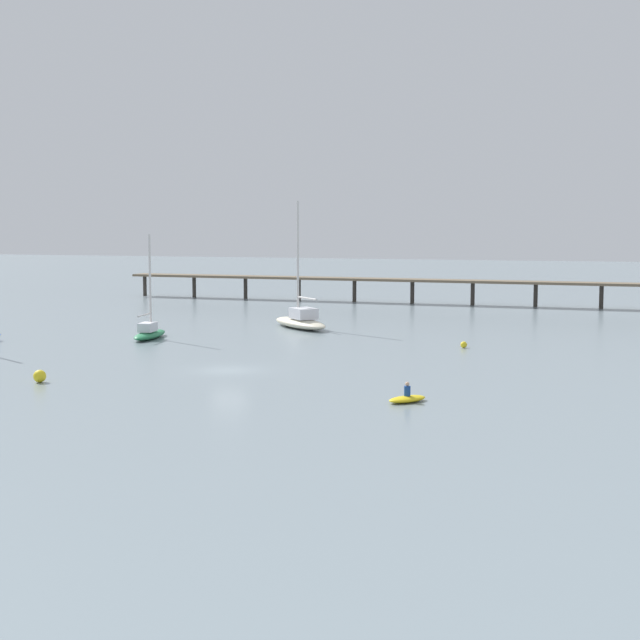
# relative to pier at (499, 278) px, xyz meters

# --- Properties ---
(ground_plane) EXTENTS (400.00, 400.00, 0.00)m
(ground_plane) POSITION_rel_pier_xyz_m (-10.66, -56.59, -3.31)
(ground_plane) COLOR gray
(pier) EXTENTS (77.25, 4.50, 6.22)m
(pier) POSITION_rel_pier_xyz_m (0.00, 0.00, 0.00)
(pier) COLOR brown
(pier) RESTS_ON ground_plane
(sailboat_green) EXTENTS (2.57, 6.35, 8.97)m
(sailboat_green) POSITION_rel_pier_xyz_m (-24.25, -42.49, -2.68)
(sailboat_green) COLOR #287F4C
(sailboat_green) RESTS_ON ground_plane
(sailboat_cream) EXTENTS (8.44, 8.42, 12.02)m
(sailboat_cream) POSITION_rel_pier_xyz_m (-14.60, -30.59, -2.54)
(sailboat_cream) COLOR beige
(sailboat_cream) RESTS_ON ground_plane
(dinghy_yellow) EXTENTS (2.37, 2.65, 1.14)m
(dinghy_yellow) POSITION_rel_pier_xyz_m (3.39, -64.02, -3.10)
(dinghy_yellow) COLOR yellow
(dinghy_yellow) RESTS_ON ground_plane
(mooring_buoy_mid) EXTENTS (0.80, 0.80, 0.80)m
(mooring_buoy_mid) POSITION_rel_pier_xyz_m (-19.92, -64.77, -2.91)
(mooring_buoy_mid) COLOR yellow
(mooring_buoy_mid) RESTS_ON ground_plane
(mooring_buoy_outer) EXTENTS (0.53, 0.53, 0.53)m
(mooring_buoy_outer) POSITION_rel_pier_xyz_m (2.53, -40.07, -3.05)
(mooring_buoy_outer) COLOR yellow
(mooring_buoy_outer) RESTS_ON ground_plane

